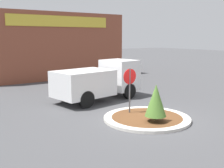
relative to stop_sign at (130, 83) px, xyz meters
name	(u,v)px	position (x,y,z in m)	size (l,w,h in m)	color
ground_plane	(147,120)	(0.16, -1.06, -1.57)	(120.00, 120.00, 0.00)	#474749
traffic_island	(147,118)	(0.16, -1.06, -1.50)	(3.91, 3.91, 0.13)	beige
stop_sign	(130,83)	(0.00, 0.00, 0.00)	(0.73, 0.07, 2.25)	#4C4C51
island_shrub	(156,100)	(-0.01, -1.79, -0.51)	(0.91, 0.91, 1.61)	brown
utility_truck	(99,80)	(0.55, 3.59, -0.38)	(5.55, 2.88, 2.28)	white
storefront_building	(48,45)	(2.16, 15.01, 1.33)	(12.95, 6.07, 5.80)	brown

